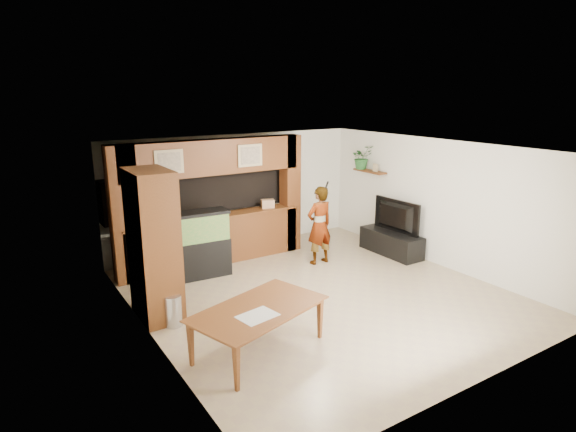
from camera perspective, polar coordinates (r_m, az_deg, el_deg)
floor at (r=8.74m, az=3.75°, el=-9.22°), size 6.50×6.50×0.00m
ceiling at (r=8.05m, az=4.06°, el=7.95°), size 6.50×6.50×0.00m
wall_back at (r=11.01m, az=-6.19°, el=2.88°), size 6.00×0.00×6.00m
wall_left at (r=7.02m, az=-16.28°, el=-4.52°), size 0.00×6.50×6.50m
wall_right at (r=10.32m, az=17.44°, el=1.48°), size 0.00×6.50×6.50m
partition at (r=10.08m, az=-9.46°, el=1.73°), size 4.20×0.99×2.60m
wall_clock at (r=7.81m, az=-18.47°, el=1.80°), size 0.05×0.25×0.25m
wall_shelf at (r=11.46m, az=9.66°, el=5.26°), size 0.25×0.90×0.04m
pantry_cabinet at (r=7.80m, az=-15.66°, el=-3.38°), size 0.60×0.98×2.39m
trash_can at (r=7.75m, az=-13.46°, el=-10.84°), size 0.27×0.27×0.50m
aquarium at (r=9.45m, az=-10.54°, el=-3.43°), size 1.18×0.44×1.31m
tv_stand at (r=10.95m, az=12.13°, el=-3.13°), size 0.55×1.50×0.50m
television at (r=10.78m, az=12.30°, el=-0.05°), size 0.23×1.25×0.72m
photo_frame at (r=11.31m, az=10.33°, el=5.66°), size 0.04×0.14×0.18m
potted_plant at (r=11.60m, az=8.74°, el=6.90°), size 0.55×0.49×0.56m
person at (r=9.99m, az=3.74°, el=-1.11°), size 0.61×0.41×1.65m
microphone at (r=9.69m, az=4.63°, el=3.68°), size 0.04×0.10×0.16m
dining_table at (r=6.83m, az=-3.24°, el=-13.38°), size 2.10×1.56×0.66m
newspaper_a at (r=6.47m, az=-3.64°, el=-11.73°), size 0.56×0.45×0.01m
counter_box at (r=10.53m, az=-2.43°, el=1.46°), size 0.32×0.26×0.18m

